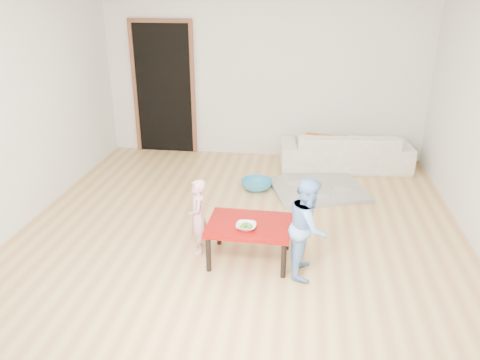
% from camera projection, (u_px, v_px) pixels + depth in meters
% --- Properties ---
extents(floor, '(5.00, 5.00, 0.01)m').
position_uv_depth(floor, '(242.00, 225.00, 5.43)').
color(floor, tan).
rests_on(floor, ground).
extents(back_wall, '(5.00, 0.02, 2.60)m').
position_uv_depth(back_wall, '(264.00, 75.00, 7.22)').
color(back_wall, white).
rests_on(back_wall, floor).
extents(left_wall, '(0.02, 5.00, 2.60)m').
position_uv_depth(left_wall, '(22.00, 108.00, 5.25)').
color(left_wall, white).
rests_on(left_wall, floor).
extents(doorway, '(1.02, 0.08, 2.11)m').
position_uv_depth(doorway, '(164.00, 90.00, 7.51)').
color(doorway, brown).
rests_on(doorway, back_wall).
extents(sofa, '(1.98, 0.94, 0.56)m').
position_uv_depth(sofa, '(345.00, 150.00, 7.04)').
color(sofa, white).
rests_on(sofa, floor).
extents(cushion, '(0.55, 0.51, 0.13)m').
position_uv_depth(cushion, '(319.00, 142.00, 6.91)').
color(cushion, '#D95E18').
rests_on(cushion, sofa).
extents(red_table, '(0.83, 0.63, 0.41)m').
position_uv_depth(red_table, '(249.00, 242.00, 4.67)').
color(red_table, maroon).
rests_on(red_table, floor).
extents(bowl, '(0.20, 0.20, 0.05)m').
position_uv_depth(bowl, '(246.00, 226.00, 4.49)').
color(bowl, white).
rests_on(bowl, red_table).
extents(broccoli, '(0.12, 0.12, 0.06)m').
position_uv_depth(broccoli, '(246.00, 226.00, 4.49)').
color(broccoli, '#2D5919').
rests_on(broccoli, red_table).
extents(child_pink, '(0.26, 0.33, 0.80)m').
position_uv_depth(child_pink, '(198.00, 217.00, 4.76)').
color(child_pink, '#D46176').
rests_on(child_pink, floor).
extents(child_blue, '(0.41, 0.50, 0.98)m').
position_uv_depth(child_blue, '(308.00, 227.00, 4.37)').
color(child_blue, '#689CF2').
rests_on(child_blue, floor).
extents(basin, '(0.42, 0.42, 0.13)m').
position_uv_depth(basin, '(257.00, 185.00, 6.36)').
color(basin, teal).
rests_on(basin, floor).
extents(blanket, '(1.42, 1.29, 0.06)m').
position_uv_depth(blanket, '(318.00, 189.00, 6.31)').
color(blanket, '#9F998C').
rests_on(blanket, floor).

